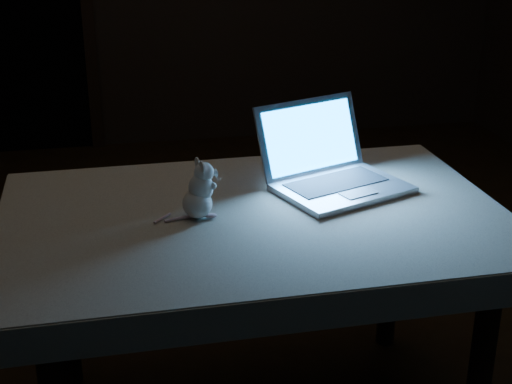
{
  "coord_description": "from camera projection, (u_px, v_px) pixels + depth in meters",
  "views": [
    {
      "loc": [
        -0.53,
        -2.58,
        1.65
      ],
      "look_at": [
        -0.12,
        -0.6,
        0.83
      ],
      "focal_mm": 52.0,
      "sensor_mm": 36.0,
      "label": 1
    }
  ],
  "objects": [
    {
      "name": "plush_mouse",
      "position": [
        197.0,
        189.0,
        2.15
      ],
      "size": [
        0.17,
        0.17,
        0.18
      ],
      "primitive_type": null,
      "rotation": [
        0.0,
        0.0,
        0.36
      ],
      "color": "white",
      "rests_on": "tablecloth"
    },
    {
      "name": "table",
      "position": [
        255.0,
        323.0,
        2.36
      ],
      "size": [
        1.41,
        0.92,
        0.75
      ],
      "primitive_type": null,
      "rotation": [
        0.0,
        0.0,
        0.01
      ],
      "color": "black",
      "rests_on": "floor"
    },
    {
      "name": "floor",
      "position": [
        255.0,
        322.0,
        3.06
      ],
      "size": [
        5.0,
        5.0,
        0.0
      ],
      "primitive_type": "plane",
      "color": "black",
      "rests_on": "ground"
    },
    {
      "name": "laptop",
      "position": [
        344.0,
        152.0,
        2.32
      ],
      "size": [
        0.49,
        0.46,
        0.27
      ],
      "primitive_type": null,
      "rotation": [
        0.0,
        0.0,
        0.35
      ],
      "color": "#AFB0B4",
      "rests_on": "tablecloth"
    },
    {
      "name": "tablecloth",
      "position": [
        238.0,
        225.0,
        2.25
      ],
      "size": [
        1.67,
        1.27,
        0.1
      ],
      "primitive_type": null,
      "rotation": [
        0.0,
        0.0,
        0.19
      ],
      "color": "beige",
      "rests_on": "table"
    }
  ]
}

